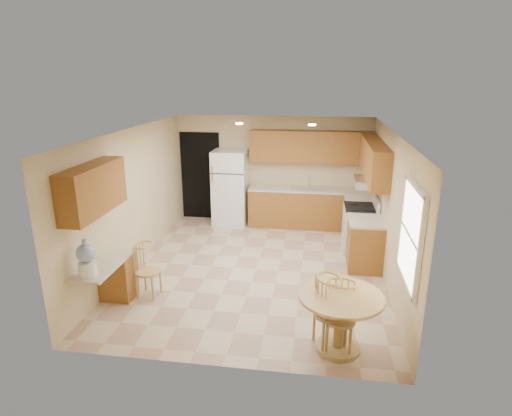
# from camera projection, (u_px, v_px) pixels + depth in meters

# --- Properties ---
(floor) EXTENTS (5.50, 5.50, 0.00)m
(floor) POSITION_uv_depth(u_px,v_px,m) (256.00, 269.00, 7.80)
(floor) COLOR #CAB292
(floor) RESTS_ON ground
(ceiling) EXTENTS (4.50, 5.50, 0.02)m
(ceiling) POSITION_uv_depth(u_px,v_px,m) (256.00, 131.00, 7.05)
(ceiling) COLOR white
(ceiling) RESTS_ON wall_back
(wall_back) EXTENTS (4.50, 0.02, 2.50)m
(wall_back) POSITION_uv_depth(u_px,v_px,m) (273.00, 170.00, 10.02)
(wall_back) COLOR #CEB98A
(wall_back) RESTS_ON floor
(wall_front) EXTENTS (4.50, 0.02, 2.50)m
(wall_front) POSITION_uv_depth(u_px,v_px,m) (220.00, 274.00, 4.83)
(wall_front) COLOR #CEB98A
(wall_front) RESTS_ON floor
(wall_left) EXTENTS (0.02, 5.50, 2.50)m
(wall_left) POSITION_uv_depth(u_px,v_px,m) (133.00, 198.00, 7.74)
(wall_left) COLOR #CEB98A
(wall_left) RESTS_ON floor
(wall_right) EXTENTS (0.02, 5.50, 2.50)m
(wall_right) POSITION_uv_depth(u_px,v_px,m) (389.00, 209.00, 7.11)
(wall_right) COLOR #CEB98A
(wall_right) RESTS_ON floor
(doorway) EXTENTS (0.90, 0.02, 2.10)m
(doorway) POSITION_uv_depth(u_px,v_px,m) (201.00, 176.00, 10.31)
(doorway) COLOR black
(doorway) RESTS_ON floor
(base_cab_back) EXTENTS (2.75, 0.60, 0.87)m
(base_cab_back) POSITION_uv_depth(u_px,v_px,m) (309.00, 209.00, 9.86)
(base_cab_back) COLOR #986126
(base_cab_back) RESTS_ON floor
(counter_back) EXTENTS (2.75, 0.63, 0.04)m
(counter_back) POSITION_uv_depth(u_px,v_px,m) (309.00, 189.00, 9.72)
(counter_back) COLOR beige
(counter_back) RESTS_ON base_cab_back
(base_cab_right_a) EXTENTS (0.60, 0.59, 0.87)m
(base_cab_right_a) POSITION_uv_depth(u_px,v_px,m) (358.00, 219.00, 9.15)
(base_cab_right_a) COLOR #986126
(base_cab_right_a) RESTS_ON floor
(counter_right_a) EXTENTS (0.63, 0.59, 0.04)m
(counter_right_a) POSITION_uv_depth(u_px,v_px,m) (360.00, 199.00, 9.01)
(counter_right_a) COLOR beige
(counter_right_a) RESTS_ON base_cab_right_a
(base_cab_right_b) EXTENTS (0.60, 0.80, 0.87)m
(base_cab_right_b) POSITION_uv_depth(u_px,v_px,m) (365.00, 245.00, 7.78)
(base_cab_right_b) COLOR #986126
(base_cab_right_b) RESTS_ON floor
(counter_right_b) EXTENTS (0.63, 0.80, 0.04)m
(counter_right_b) POSITION_uv_depth(u_px,v_px,m) (367.00, 221.00, 7.64)
(counter_right_b) COLOR beige
(counter_right_b) RESTS_ON base_cab_right_b
(upper_cab_back) EXTENTS (2.75, 0.33, 0.70)m
(upper_cab_back) POSITION_uv_depth(u_px,v_px,m) (311.00, 147.00, 9.56)
(upper_cab_back) COLOR #986126
(upper_cab_back) RESTS_ON wall_back
(upper_cab_right) EXTENTS (0.33, 2.42, 0.70)m
(upper_cab_right) POSITION_uv_depth(u_px,v_px,m) (374.00, 160.00, 8.10)
(upper_cab_right) COLOR #986126
(upper_cab_right) RESTS_ON wall_right
(upper_cab_left) EXTENTS (0.33, 1.40, 0.70)m
(upper_cab_left) POSITION_uv_depth(u_px,v_px,m) (93.00, 189.00, 6.03)
(upper_cab_left) COLOR #986126
(upper_cab_left) RESTS_ON wall_left
(sink) EXTENTS (0.78, 0.44, 0.01)m
(sink) POSITION_uv_depth(u_px,v_px,m) (308.00, 188.00, 9.72)
(sink) COLOR silver
(sink) RESTS_ON counter_back
(range_hood) EXTENTS (0.50, 0.76, 0.14)m
(range_hood) POSITION_uv_depth(u_px,v_px,m) (367.00, 182.00, 8.21)
(range_hood) COLOR silver
(range_hood) RESTS_ON upper_cab_right
(desk_pedestal) EXTENTS (0.48, 0.42, 0.72)m
(desk_pedestal) POSITION_uv_depth(u_px,v_px,m) (118.00, 276.00, 6.73)
(desk_pedestal) COLOR #986126
(desk_pedestal) RESTS_ON floor
(desk_top) EXTENTS (0.50, 1.20, 0.04)m
(desk_top) POSITION_uv_depth(u_px,v_px,m) (104.00, 264.00, 6.25)
(desk_top) COLOR beige
(desk_top) RESTS_ON desk_pedestal
(window) EXTENTS (0.06, 1.12, 1.30)m
(window) POSITION_uv_depth(u_px,v_px,m) (411.00, 235.00, 5.30)
(window) COLOR white
(window) RESTS_ON wall_right
(can_light_a) EXTENTS (0.14, 0.14, 0.02)m
(can_light_a) POSITION_uv_depth(u_px,v_px,m) (239.00, 124.00, 8.26)
(can_light_a) COLOR white
(can_light_a) RESTS_ON ceiling
(can_light_b) EXTENTS (0.14, 0.14, 0.02)m
(can_light_b) POSITION_uv_depth(u_px,v_px,m) (312.00, 125.00, 8.06)
(can_light_b) COLOR white
(can_light_b) RESTS_ON ceiling
(refrigerator) EXTENTS (0.77, 0.75, 1.75)m
(refrigerator) POSITION_uv_depth(u_px,v_px,m) (230.00, 188.00, 9.94)
(refrigerator) COLOR white
(refrigerator) RESTS_ON floor
(stove) EXTENTS (0.65, 0.76, 1.09)m
(stove) POSITION_uv_depth(u_px,v_px,m) (360.00, 228.00, 8.51)
(stove) COLOR white
(stove) RESTS_ON floor
(dining_table) EXTENTS (1.06, 1.06, 0.79)m
(dining_table) POSITION_uv_depth(u_px,v_px,m) (340.00, 314.00, 5.38)
(dining_table) COLOR tan
(dining_table) RESTS_ON floor
(chair_table_a) EXTENTS (0.43, 0.56, 0.98)m
(chair_table_a) POSITION_uv_depth(u_px,v_px,m) (331.00, 309.00, 5.35)
(chair_table_a) COLOR tan
(chair_table_a) RESTS_ON floor
(chair_table_b) EXTENTS (0.41, 0.41, 0.93)m
(chair_table_b) POSITION_uv_depth(u_px,v_px,m) (341.00, 315.00, 5.28)
(chair_table_b) COLOR tan
(chair_table_b) RESTS_ON floor
(chair_desk) EXTENTS (0.38, 0.50, 0.87)m
(chair_desk) POSITION_uv_depth(u_px,v_px,m) (145.00, 267.00, 6.65)
(chair_desk) COLOR tan
(chair_desk) RESTS_ON floor
(water_crock) EXTENTS (0.26, 0.26, 0.54)m
(water_crock) POSITION_uv_depth(u_px,v_px,m) (87.00, 259.00, 5.77)
(water_crock) COLOR white
(water_crock) RESTS_ON desk_top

